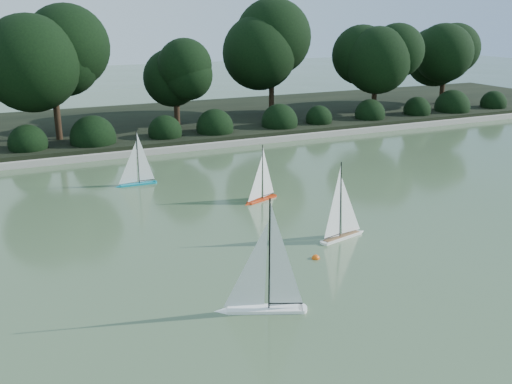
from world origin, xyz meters
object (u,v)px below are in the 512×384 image
at_px(sailboat_white_a, 258,293).
at_px(sailboat_teal, 134,176).
at_px(sailboat_orange, 259,192).
at_px(sailboat_white_b, 345,225).
at_px(race_buoy, 316,259).

bearing_deg(sailboat_white_a, sailboat_teal, 91.33).
relative_size(sailboat_white_a, sailboat_orange, 1.34).
bearing_deg(sailboat_teal, sailboat_white_b, -60.78).
relative_size(sailboat_teal, race_buoy, 10.20).
xyz_separation_m(sailboat_white_b, race_buoy, (-1.01, -0.63, -0.25)).
bearing_deg(sailboat_white_a, sailboat_orange, 64.79).
bearing_deg(race_buoy, sailboat_teal, 107.89).
bearing_deg(race_buoy, sailboat_white_a, -143.65).
height_order(sailboat_orange, sailboat_teal, sailboat_teal).
xyz_separation_m(sailboat_white_a, sailboat_orange, (2.14, 4.54, -0.07)).
bearing_deg(sailboat_white_a, race_buoy, 36.35).
bearing_deg(sailboat_white_b, sailboat_teal, 119.22).
height_order(sailboat_orange, race_buoy, sailboat_orange).
height_order(sailboat_white_a, sailboat_orange, sailboat_white_a).
bearing_deg(sailboat_white_b, sailboat_white_a, -145.26).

